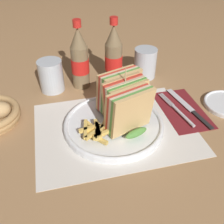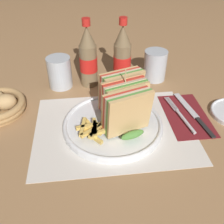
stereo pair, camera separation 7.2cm
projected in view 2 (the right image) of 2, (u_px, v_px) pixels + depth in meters
name	position (u px, v px, depth m)	size (l,w,h in m)	color
ground_plane	(119.00, 127.00, 0.73)	(4.00, 4.00, 0.00)	#9E754C
placemat	(114.00, 128.00, 0.72)	(0.43, 0.32, 0.00)	silver
plate_main	(113.00, 125.00, 0.72)	(0.27, 0.27, 0.02)	white
club_sandwich	(124.00, 102.00, 0.69)	(0.14, 0.20, 0.16)	tan
fries_pile	(92.00, 129.00, 0.67)	(0.08, 0.10, 0.02)	#E0B756
napkin	(186.00, 115.00, 0.77)	(0.12, 0.21, 0.00)	maroon
fork	(182.00, 117.00, 0.75)	(0.04, 0.18, 0.01)	silver
knife	(193.00, 114.00, 0.77)	(0.05, 0.22, 0.00)	black
coke_bottle_near	(88.00, 58.00, 0.85)	(0.06, 0.06, 0.23)	#7A6647
coke_bottle_far	(122.00, 57.00, 0.86)	(0.06, 0.06, 0.23)	#7A6647
glass_near	(155.00, 65.00, 0.91)	(0.08, 0.08, 0.10)	silver
glass_far	(60.00, 74.00, 0.87)	(0.08, 0.08, 0.10)	silver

